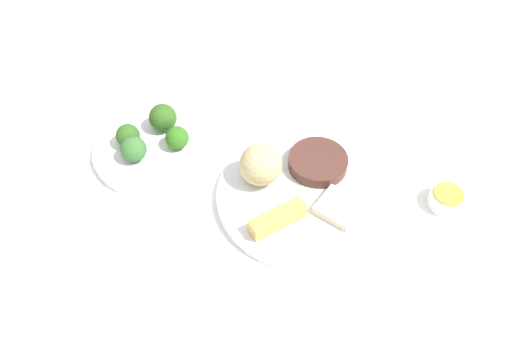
% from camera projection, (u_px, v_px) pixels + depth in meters
% --- Properties ---
extents(tabletop, '(2.20, 2.20, 0.02)m').
position_uv_depth(tabletop, '(317.00, 212.00, 0.85)').
color(tabletop, white).
rests_on(tabletop, ground).
extents(main_plate, '(0.27, 0.27, 0.02)m').
position_uv_depth(main_plate, '(298.00, 197.00, 0.84)').
color(main_plate, white).
rests_on(main_plate, tabletop).
extents(rice_scoop, '(0.07, 0.07, 0.07)m').
position_uv_depth(rice_scoop, '(262.00, 163.00, 0.83)').
color(rice_scoop, tan).
rests_on(rice_scoop, main_plate).
extents(spring_roll, '(0.09, 0.07, 0.03)m').
position_uv_depth(spring_roll, '(278.00, 219.00, 0.79)').
color(spring_roll, gold).
rests_on(spring_roll, main_plate).
extents(crab_rangoon_wonton, '(0.07, 0.07, 0.01)m').
position_uv_depth(crab_rangoon_wonton, '(338.00, 209.00, 0.81)').
color(crab_rangoon_wonton, beige).
rests_on(crab_rangoon_wonton, main_plate).
extents(stir_fry_heap, '(0.10, 0.10, 0.02)m').
position_uv_depth(stir_fry_heap, '(318.00, 162.00, 0.87)').
color(stir_fry_heap, '#4C2B25').
rests_on(stir_fry_heap, main_plate).
extents(broccoli_plate, '(0.22, 0.22, 0.01)m').
position_uv_depth(broccoli_plate, '(154.00, 148.00, 0.92)').
color(broccoli_plate, white).
rests_on(broccoli_plate, tabletop).
extents(broccoli_floret_0, '(0.05, 0.05, 0.05)m').
position_uv_depth(broccoli_floret_0, '(134.00, 149.00, 0.87)').
color(broccoli_floret_0, '#376B31').
rests_on(broccoli_floret_0, broccoli_plate).
extents(broccoli_floret_1, '(0.05, 0.05, 0.05)m').
position_uv_depth(broccoli_floret_1, '(163.00, 118.00, 0.92)').
color(broccoli_floret_1, '#2F5A1D').
rests_on(broccoli_floret_1, broccoli_plate).
extents(broccoli_floret_2, '(0.04, 0.04, 0.04)m').
position_uv_depth(broccoli_floret_2, '(178.00, 136.00, 0.90)').
color(broccoli_floret_2, '#316B1B').
rests_on(broccoli_floret_2, broccoli_plate).
extents(broccoli_floret_3, '(0.04, 0.04, 0.04)m').
position_uv_depth(broccoli_floret_3, '(128.00, 136.00, 0.90)').
color(broccoli_floret_3, '#305D1F').
rests_on(broccoli_floret_3, broccoli_plate).
extents(sauce_ramekin_hot_mustard, '(0.06, 0.06, 0.03)m').
position_uv_depth(sauce_ramekin_hot_mustard, '(447.00, 200.00, 0.83)').
color(sauce_ramekin_hot_mustard, white).
rests_on(sauce_ramekin_hot_mustard, tabletop).
extents(sauce_ramekin_hot_mustard_liquid, '(0.05, 0.05, 0.00)m').
position_uv_depth(sauce_ramekin_hot_mustard_liquid, '(449.00, 194.00, 0.82)').
color(sauce_ramekin_hot_mustard_liquid, yellow).
rests_on(sauce_ramekin_hot_mustard_liquid, sauce_ramekin_hot_mustard).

